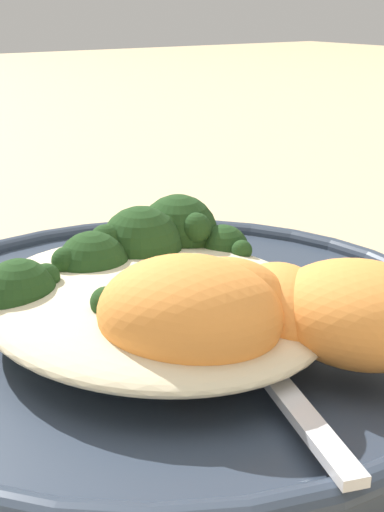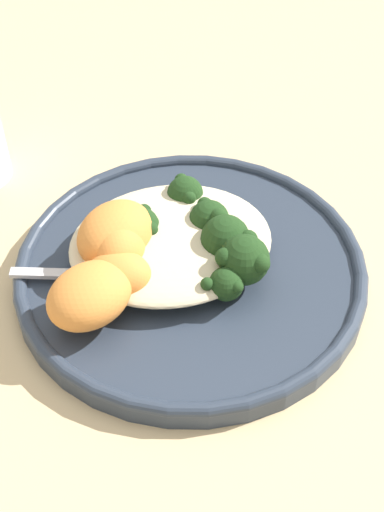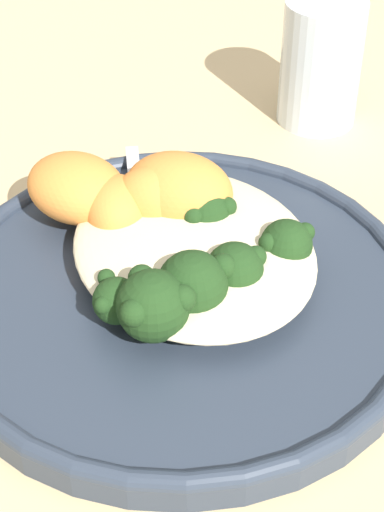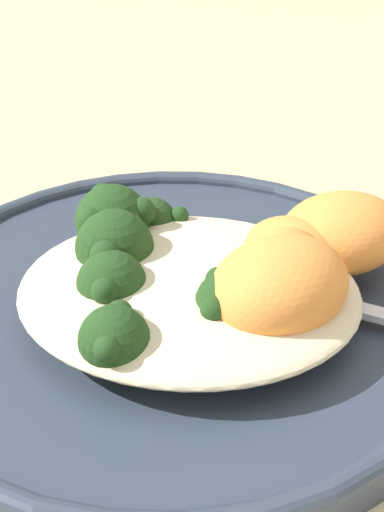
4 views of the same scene
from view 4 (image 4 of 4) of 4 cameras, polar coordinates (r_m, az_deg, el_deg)
ground_plane at (r=0.37m, az=-2.20°, el=-6.72°), size 4.00×4.00×0.00m
plate at (r=0.38m, az=-1.71°, el=-3.99°), size 0.29×0.29×0.02m
quinoa_mound at (r=0.35m, az=-0.22°, el=-2.48°), size 0.17×0.14×0.02m
broccoli_stalk_0 at (r=0.40m, az=-2.06°, el=2.05°), size 0.08×0.06×0.03m
broccoli_stalk_1 at (r=0.39m, az=-5.72°, el=2.53°), size 0.09×0.04×0.04m
broccoli_stalk_2 at (r=0.37m, az=-4.92°, el=0.46°), size 0.10×0.05×0.04m
broccoli_stalk_3 at (r=0.35m, az=-4.62°, el=-2.03°), size 0.09×0.08×0.03m
broccoli_stalk_4 at (r=0.33m, az=-3.51°, el=-4.82°), size 0.07×0.11×0.03m
broccoli_stalk_5 at (r=0.34m, az=2.92°, el=-3.40°), size 0.04×0.08×0.03m
sweet_potato_chunk_0 at (r=0.39m, az=11.88°, el=1.83°), size 0.09×0.08×0.04m
sweet_potato_chunk_1 at (r=0.33m, az=7.00°, el=-2.47°), size 0.09×0.09×0.05m
sweet_potato_chunk_2 at (r=0.37m, az=8.00°, el=0.34°), size 0.06×0.06×0.04m
sweet_potato_chunk_3 at (r=0.35m, az=7.17°, el=-1.25°), size 0.06×0.07×0.04m
spoon at (r=0.37m, az=9.70°, el=-2.86°), size 0.10×0.05×0.01m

